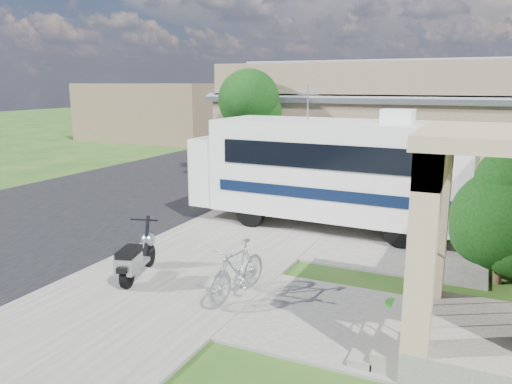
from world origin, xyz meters
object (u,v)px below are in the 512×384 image
at_px(motorhome, 330,168).
at_px(shrub, 508,216).
at_px(scooter, 136,258).
at_px(garden_hose, 396,308).
at_px(pickup_truck, 244,152).
at_px(bicycle, 237,273).
at_px(van, 286,136).

relative_size(motorhome, shrub, 2.79).
bearing_deg(motorhome, scooter, -111.93).
bearing_deg(garden_hose, pickup_truck, 126.07).
relative_size(scooter, garden_hose, 4.46).
bearing_deg(pickup_truck, scooter, 110.58).
xyz_separation_m(shrub, scooter, (-6.84, -3.07, -0.92)).
bearing_deg(shrub, bicycle, -146.57).
bearing_deg(scooter, bicycle, -14.48).
height_order(motorhome, garden_hose, motorhome).
distance_m(bicycle, van, 21.72).
relative_size(pickup_truck, garden_hose, 15.23).
bearing_deg(pickup_truck, motorhome, 133.14).
xyz_separation_m(motorhome, bicycle, (-0.13, -5.46, -1.17)).
relative_size(motorhome, bicycle, 4.43).
bearing_deg(scooter, van, 86.83).
distance_m(shrub, bicycle, 5.52).
relative_size(shrub, garden_hose, 7.30).
bearing_deg(shrub, garden_hose, -126.60).
height_order(shrub, bicycle, shrub).
bearing_deg(scooter, garden_hose, -8.00).
bearing_deg(shrub, van, 123.59).
xyz_separation_m(bicycle, van, (-7.10, 20.53, 0.31)).
relative_size(motorhome, scooter, 4.56).
relative_size(bicycle, garden_hose, 4.60).
bearing_deg(bicycle, scooter, -170.18).
height_order(shrub, van, shrub).
xyz_separation_m(shrub, pickup_truck, (-10.99, 10.38, -0.62)).
bearing_deg(garden_hose, van, 116.53).
xyz_separation_m(scooter, pickup_truck, (-4.15, 13.46, 0.30)).
xyz_separation_m(van, garden_hose, (9.91, -19.85, -0.75)).
bearing_deg(motorhome, shrub, -27.42).
xyz_separation_m(shrub, van, (-11.64, 17.53, -0.58)).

